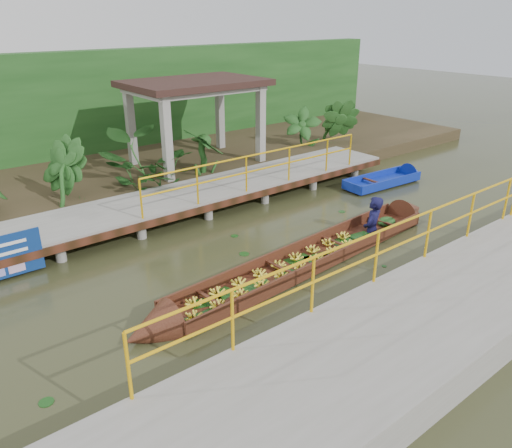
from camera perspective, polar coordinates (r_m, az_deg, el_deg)
ground at (r=11.15m, az=-1.96°, el=-4.74°), size 80.00×80.00×0.00m
land_strip at (r=17.23m, az=-17.24°, el=5.19°), size 30.00×8.00×0.45m
far_dock at (r=13.63m, az=-10.64°, el=2.36°), size 16.00×2.06×1.66m
near_dock at (r=9.22m, az=19.53°, el=-10.44°), size 18.00×2.40×1.73m
pavilion at (r=16.94m, az=-7.00°, el=14.76°), size 4.40×3.00×3.00m
foliage_backdrop at (r=19.13m, az=-20.83°, el=11.92°), size 30.00×0.80×4.00m
vendor_boat at (r=11.47m, az=7.60°, el=-2.54°), size 9.30×1.53×2.24m
moored_blue_boat at (r=17.34m, az=15.90°, el=5.15°), size 3.28×1.07×0.77m
tropical_plants at (r=16.05m, az=-7.06°, el=8.12°), size 14.07×1.07×1.34m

